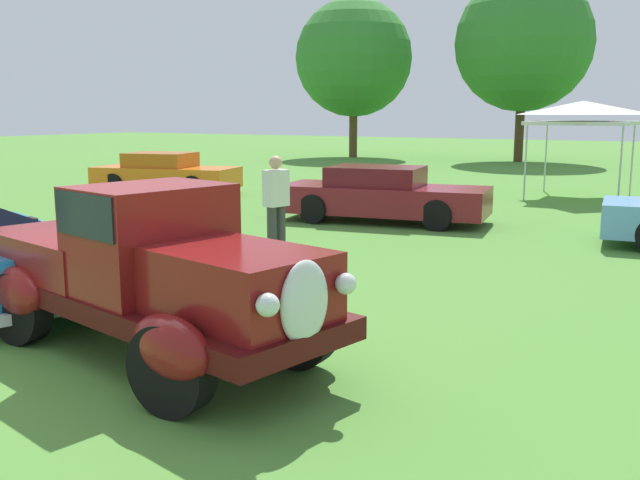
# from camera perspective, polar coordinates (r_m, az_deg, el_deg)

# --- Properties ---
(ground_plane) EXTENTS (120.00, 120.00, 0.00)m
(ground_plane) POSITION_cam_1_polar(r_m,az_deg,el_deg) (7.49, -16.39, -8.69)
(ground_plane) COLOR #4C8433
(feature_pickup_truck) EXTENTS (4.66, 2.52, 1.70)m
(feature_pickup_truck) POSITION_cam_1_polar(r_m,az_deg,el_deg) (7.11, -13.76, -2.30)
(feature_pickup_truck) COLOR #400B0B
(feature_pickup_truck) RESTS_ON ground_plane
(neighbor_convertible) EXTENTS (4.53, 2.95, 1.40)m
(neighbor_convertible) POSITION_cam_1_polar(r_m,az_deg,el_deg) (9.93, -24.27, -1.09)
(neighbor_convertible) COLOR #1E7AB7
(neighbor_convertible) RESTS_ON ground_plane
(show_car_orange) EXTENTS (4.49, 2.63, 1.22)m
(show_car_orange) POSITION_cam_1_polar(r_m,az_deg,el_deg) (21.47, -12.47, 5.27)
(show_car_orange) COLOR orange
(show_car_orange) RESTS_ON ground_plane
(show_car_burgundy) EXTENTS (4.73, 2.38, 1.22)m
(show_car_burgundy) POSITION_cam_1_polar(r_m,az_deg,el_deg) (15.56, 5.02, 3.66)
(show_car_burgundy) COLOR maroon
(show_car_burgundy) RESTS_ON ground_plane
(spectator_between_cars) EXTENTS (0.33, 0.45, 1.69)m
(spectator_between_cars) POSITION_cam_1_polar(r_m,az_deg,el_deg) (11.65, -3.58, 3.02)
(spectator_between_cars) COLOR #383838
(spectator_between_cars) RESTS_ON ground_plane
(canopy_tent_left_field) EXTENTS (2.71, 2.71, 2.71)m
(canopy_tent_left_field) POSITION_cam_1_polar(r_m,az_deg,el_deg) (21.22, 20.55, 9.74)
(canopy_tent_left_field) COLOR #B7B7BC
(canopy_tent_left_field) RESTS_ON ground_plane
(treeline_far_left) EXTENTS (6.21, 6.21, 8.38)m
(treeline_far_left) POSITION_cam_1_polar(r_m,az_deg,el_deg) (38.68, 2.75, 14.52)
(treeline_far_left) COLOR brown
(treeline_far_left) RESTS_ON ground_plane
(treeline_mid_left) EXTENTS (6.60, 6.60, 9.03)m
(treeline_mid_left) POSITION_cam_1_polar(r_m,az_deg,el_deg) (36.56, 16.18, 15.11)
(treeline_mid_left) COLOR #47331E
(treeline_mid_left) RESTS_ON ground_plane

